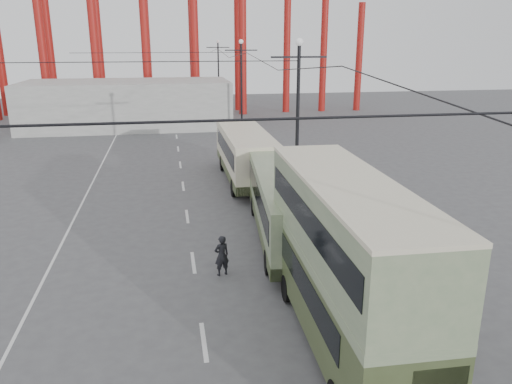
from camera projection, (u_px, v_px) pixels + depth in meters
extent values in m
cube|color=silver|center=(185.00, 200.00, 29.97)|extent=(0.15, 82.00, 0.01)
cube|color=silver|center=(285.00, 190.00, 31.98)|extent=(0.12, 120.00, 0.01)
cube|color=silver|center=(84.00, 200.00, 29.91)|extent=(0.12, 120.00, 0.01)
cylinder|color=black|center=(297.00, 125.00, 28.83)|extent=(0.20, 0.20, 9.00)
cylinder|color=black|center=(296.00, 195.00, 30.06)|extent=(0.44, 0.44, 0.50)
cube|color=black|center=(299.00, 57.00, 27.73)|extent=(3.20, 0.10, 0.10)
sphere|color=white|center=(299.00, 42.00, 27.49)|extent=(0.44, 0.44, 0.44)
cylinder|color=black|center=(241.00, 90.00, 49.56)|extent=(0.20, 0.20, 9.00)
cylinder|color=black|center=(242.00, 132.00, 50.79)|extent=(0.44, 0.44, 0.50)
cube|color=black|center=(241.00, 50.00, 48.45)|extent=(3.20, 0.10, 0.10)
sphere|color=white|center=(241.00, 42.00, 48.22)|extent=(0.44, 0.44, 0.44)
cylinder|color=black|center=(219.00, 75.00, 70.29)|extent=(0.20, 0.20, 9.00)
cylinder|color=black|center=(219.00, 106.00, 71.52)|extent=(0.44, 0.44, 0.50)
cube|color=black|center=(218.00, 47.00, 69.18)|extent=(3.20, 0.10, 0.10)
sphere|color=white|center=(218.00, 41.00, 68.95)|extent=(0.44, 0.44, 0.44)
cylinder|color=maroon|center=(37.00, 2.00, 57.47)|extent=(1.00, 1.00, 27.00)
cylinder|color=maroon|center=(44.00, 4.00, 61.24)|extent=(1.00, 1.00, 27.00)
cylinder|color=maroon|center=(325.00, 26.00, 64.99)|extent=(0.90, 0.90, 22.00)
cylinder|color=maroon|center=(359.00, 58.00, 66.98)|extent=(0.90, 0.90, 14.00)
cube|color=#9D9D98|center=(128.00, 104.00, 54.80)|extent=(22.00, 10.00, 5.00)
cube|color=#3C4626|center=(343.00, 295.00, 15.40)|extent=(2.69, 9.98, 2.18)
cube|color=black|center=(343.00, 282.00, 15.27)|extent=(2.69, 7.99, 0.89)
cube|color=gray|center=(345.00, 258.00, 15.04)|extent=(2.71, 9.98, 0.30)
cube|color=gray|center=(347.00, 219.00, 14.68)|extent=(2.69, 9.98, 2.18)
cube|color=black|center=(347.00, 216.00, 14.65)|extent=(2.72, 9.38, 0.84)
cube|color=beige|center=(349.00, 182.00, 14.35)|extent=(2.71, 9.98, 0.12)
cylinder|color=black|center=(287.00, 288.00, 18.20)|extent=(0.30, 1.00, 0.99)
cylinder|color=black|center=(346.00, 284.00, 18.53)|extent=(0.30, 1.00, 0.99)
cube|color=gray|center=(285.00, 203.00, 23.67)|extent=(3.62, 11.54, 2.48)
cube|color=black|center=(285.00, 194.00, 23.55)|extent=(3.54, 10.31, 0.98)
cube|color=#3C4626|center=(284.00, 222.00, 23.95)|extent=(3.65, 11.54, 0.52)
cube|color=gray|center=(285.00, 176.00, 23.28)|extent=(3.64, 11.54, 0.17)
cylinder|color=black|center=(255.00, 207.00, 27.00)|extent=(0.38, 1.05, 1.03)
cylinder|color=black|center=(297.00, 206.00, 27.18)|extent=(0.38, 1.05, 1.03)
cylinder|color=black|center=(268.00, 260.00, 20.51)|extent=(0.38, 1.05, 1.03)
cylinder|color=black|center=(324.00, 258.00, 20.69)|extent=(0.38, 1.05, 1.03)
cube|color=beige|center=(245.00, 153.00, 33.58)|extent=(2.79, 11.01, 2.64)
cube|color=black|center=(245.00, 147.00, 33.45)|extent=(2.83, 9.69, 1.05)
cube|color=#3C4626|center=(245.00, 168.00, 33.88)|extent=(2.82, 11.01, 0.55)
cube|color=beige|center=(245.00, 132.00, 33.17)|extent=(2.81, 11.01, 0.18)
cylinder|color=black|center=(223.00, 164.00, 36.47)|extent=(0.31, 1.10, 1.10)
cylinder|color=black|center=(256.00, 162.00, 36.88)|extent=(0.31, 1.10, 1.10)
cylinder|color=black|center=(233.00, 187.00, 30.67)|extent=(0.31, 1.10, 1.10)
cylinder|color=black|center=(273.00, 185.00, 31.07)|extent=(0.31, 1.10, 1.10)
imported|color=black|center=(222.00, 256.00, 20.12)|extent=(0.72, 0.58, 1.70)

